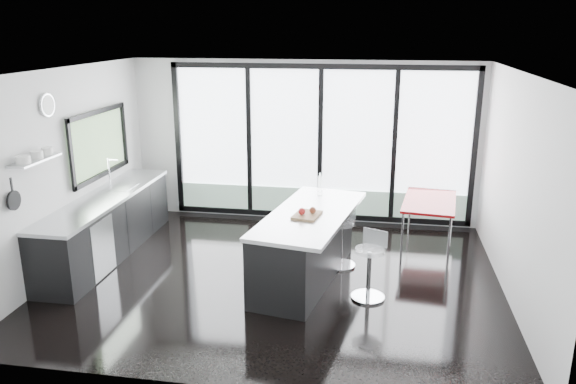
% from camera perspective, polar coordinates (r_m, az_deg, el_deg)
% --- Properties ---
extents(floor, '(6.00, 5.00, 0.00)m').
position_cam_1_polar(floor, '(7.84, -1.10, -8.68)').
color(floor, black).
rests_on(floor, ground).
extents(ceiling, '(6.00, 5.00, 0.00)m').
position_cam_1_polar(ceiling, '(7.11, -1.22, 12.20)').
color(ceiling, white).
rests_on(ceiling, wall_back).
extents(wall_back, '(6.00, 0.09, 2.80)m').
position_cam_1_polar(wall_back, '(9.71, 3.13, 4.23)').
color(wall_back, silver).
rests_on(wall_back, ground).
extents(wall_front, '(6.00, 0.00, 2.80)m').
position_cam_1_polar(wall_front, '(5.04, -6.45, -6.18)').
color(wall_front, silver).
rests_on(wall_front, ground).
extents(wall_left, '(0.26, 5.00, 2.80)m').
position_cam_1_polar(wall_left, '(8.60, -20.72, 3.55)').
color(wall_left, silver).
rests_on(wall_left, ground).
extents(wall_right, '(0.00, 5.00, 2.80)m').
position_cam_1_polar(wall_right, '(7.42, 22.25, 0.14)').
color(wall_right, silver).
rests_on(wall_right, ground).
extents(counter_cabinets, '(0.69, 3.24, 1.36)m').
position_cam_1_polar(counter_cabinets, '(8.86, -17.90, -3.23)').
color(counter_cabinets, black).
rests_on(counter_cabinets, floor).
extents(island, '(1.39, 2.49, 1.25)m').
position_cam_1_polar(island, '(7.63, 1.70, -5.38)').
color(island, black).
rests_on(island, floor).
extents(bar_stool_near, '(0.57, 0.57, 0.68)m').
position_cam_1_polar(bar_stool_near, '(7.21, 8.21, -8.20)').
color(bar_stool_near, silver).
rests_on(bar_stool_near, floor).
extents(bar_stool_far, '(0.51, 0.51, 0.69)m').
position_cam_1_polar(bar_stool_far, '(8.09, 5.38, -5.26)').
color(bar_stool_far, silver).
rests_on(bar_stool_far, floor).
extents(red_table, '(0.94, 1.45, 0.73)m').
position_cam_1_polar(red_table, '(9.12, 14.05, -3.00)').
color(red_table, maroon).
rests_on(red_table, floor).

